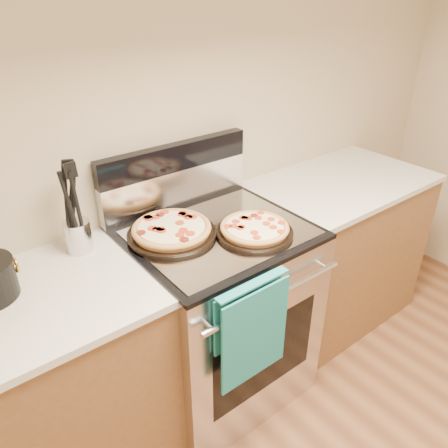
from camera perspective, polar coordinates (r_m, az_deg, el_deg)
wall_back at (r=1.98m, az=-7.40°, el=14.14°), size 4.00×0.00×4.00m
range_body at (r=2.15m, az=-0.87°, el=-11.75°), size 0.76×0.68×0.90m
oven_window at (r=1.96m, az=5.32°, el=-16.76°), size 0.56×0.01×0.40m
cooktop at (r=1.88m, az=-0.97°, el=-1.08°), size 0.76×0.68×0.02m
backsplash_lower at (r=2.06m, az=-6.22°, el=4.77°), size 0.76×0.06×0.18m
backsplash_upper at (r=2.00m, az=-6.45°, el=8.68°), size 0.76×0.06×0.12m
oven_handle at (r=1.71m, az=6.78°, el=-9.30°), size 0.70×0.03×0.03m
dish_towel at (r=1.71m, az=3.60°, el=-13.52°), size 0.32×0.05×0.42m
foil_sheet at (r=1.85m, az=-0.41°, el=-1.10°), size 0.70×0.55×0.01m
cabinet_left at (r=1.94m, az=-24.23°, el=-21.06°), size 1.00×0.62×0.88m
cabinet_right at (r=2.68m, az=13.91°, el=-3.63°), size 1.00×0.62×0.88m
countertop_right at (r=2.47m, az=15.15°, el=5.27°), size 1.02×0.64×0.03m
pepperoni_pizza_back at (r=1.82m, az=-6.83°, el=-0.85°), size 0.38×0.38×0.05m
pepperoni_pizza_front at (r=1.83m, az=4.01°, el=-0.70°), size 0.39×0.39×0.04m
utensil_crock at (r=1.82m, az=-18.49°, el=-1.50°), size 0.13×0.13×0.13m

